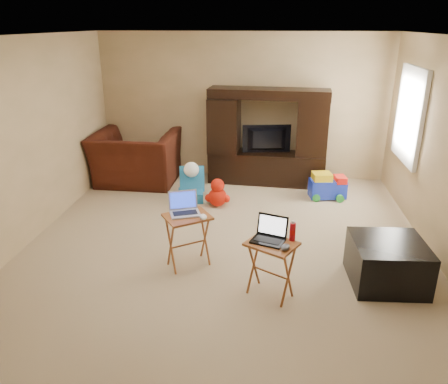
# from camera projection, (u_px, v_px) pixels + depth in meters

# --- Properties ---
(floor) EXTENTS (5.50, 5.50, 0.00)m
(floor) POSITION_uv_depth(u_px,v_px,m) (226.00, 245.00, 5.52)
(floor) COLOR tan
(floor) RESTS_ON ground
(ceiling) EXTENTS (5.50, 5.50, 0.00)m
(ceiling) POSITION_uv_depth(u_px,v_px,m) (226.00, 36.00, 4.61)
(ceiling) COLOR silver
(ceiling) RESTS_ON ground
(wall_back) EXTENTS (5.00, 0.00, 5.00)m
(wall_back) POSITION_uv_depth(u_px,v_px,m) (243.00, 107.00, 7.61)
(wall_back) COLOR tan
(wall_back) RESTS_ON ground
(wall_front) EXTENTS (5.00, 0.00, 5.00)m
(wall_front) POSITION_uv_depth(u_px,v_px,m) (175.00, 279.00, 2.52)
(wall_front) COLOR tan
(wall_front) RESTS_ON ground
(wall_left) EXTENTS (0.00, 5.50, 5.50)m
(wall_left) POSITION_uv_depth(u_px,v_px,m) (23.00, 144.00, 5.33)
(wall_left) COLOR tan
(wall_left) RESTS_ON ground
(window_pane) EXTENTS (0.00, 1.20, 1.20)m
(window_pane) POSITION_uv_depth(u_px,v_px,m) (411.00, 115.00, 6.19)
(window_pane) COLOR white
(window_pane) RESTS_ON ground
(window_frame) EXTENTS (0.06, 1.14, 1.34)m
(window_frame) POSITION_uv_depth(u_px,v_px,m) (409.00, 115.00, 6.20)
(window_frame) COLOR white
(window_frame) RESTS_ON ground
(entertainment_center) EXTENTS (2.02, 0.64, 1.62)m
(entertainment_center) POSITION_uv_depth(u_px,v_px,m) (267.00, 137.00, 7.40)
(entertainment_center) COLOR black
(entertainment_center) RESTS_ON floor
(television) EXTENTS (0.83, 0.25, 0.47)m
(television) POSITION_uv_depth(u_px,v_px,m) (267.00, 140.00, 7.37)
(television) COLOR black
(television) RESTS_ON entertainment_center
(recliner) EXTENTS (1.40, 1.22, 0.89)m
(recliner) POSITION_uv_depth(u_px,v_px,m) (136.00, 158.00, 7.51)
(recliner) COLOR #44190E
(recliner) RESTS_ON floor
(child_rocker) EXTENTS (0.46, 0.51, 0.52)m
(child_rocker) POSITION_uv_depth(u_px,v_px,m) (190.00, 184.00, 6.83)
(child_rocker) COLOR #1B6697
(child_rocker) RESTS_ON floor
(plush_toy) EXTENTS (0.40, 0.33, 0.44)m
(plush_toy) POSITION_uv_depth(u_px,v_px,m) (218.00, 192.00, 6.63)
(plush_toy) COLOR red
(plush_toy) RESTS_ON floor
(push_toy) EXTENTS (0.63, 0.50, 0.43)m
(push_toy) POSITION_uv_depth(u_px,v_px,m) (328.00, 185.00, 6.93)
(push_toy) COLOR #1B34D9
(push_toy) RESTS_ON floor
(ottoman) EXTENTS (0.79, 0.79, 0.48)m
(ottoman) POSITION_uv_depth(u_px,v_px,m) (387.00, 263.00, 4.65)
(ottoman) COLOR black
(ottoman) RESTS_ON floor
(tray_table_left) EXTENTS (0.62, 0.59, 0.63)m
(tray_table_left) POSITION_uv_depth(u_px,v_px,m) (188.00, 241.00, 4.96)
(tray_table_left) COLOR #A95D28
(tray_table_left) RESTS_ON floor
(tray_table_right) EXTENTS (0.59, 0.55, 0.60)m
(tray_table_right) POSITION_uv_depth(u_px,v_px,m) (271.00, 269.00, 4.41)
(tray_table_right) COLOR #945124
(tray_table_right) RESTS_ON floor
(laptop_left) EXTENTS (0.40, 0.37, 0.24)m
(laptop_left) POSITION_uv_depth(u_px,v_px,m) (185.00, 205.00, 4.84)
(laptop_left) COLOR #A8A8AD
(laptop_left) RESTS_ON tray_table_left
(laptop_right) EXTENTS (0.38, 0.35, 0.24)m
(laptop_right) POSITION_uv_depth(u_px,v_px,m) (268.00, 231.00, 4.28)
(laptop_right) COLOR black
(laptop_right) RESTS_ON tray_table_right
(mouse_left) EXTENTS (0.12, 0.15, 0.05)m
(mouse_left) POSITION_uv_depth(u_px,v_px,m) (203.00, 217.00, 4.75)
(mouse_left) COLOR white
(mouse_left) RESTS_ON tray_table_left
(mouse_right) EXTENTS (0.12, 0.14, 0.05)m
(mouse_right) POSITION_uv_depth(u_px,v_px,m) (285.00, 247.00, 4.17)
(mouse_right) COLOR #444349
(mouse_right) RESTS_ON tray_table_right
(water_bottle) EXTENTS (0.06, 0.06, 0.19)m
(water_bottle) POSITION_uv_depth(u_px,v_px,m) (293.00, 232.00, 4.32)
(water_bottle) COLOR #BA0B17
(water_bottle) RESTS_ON tray_table_right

